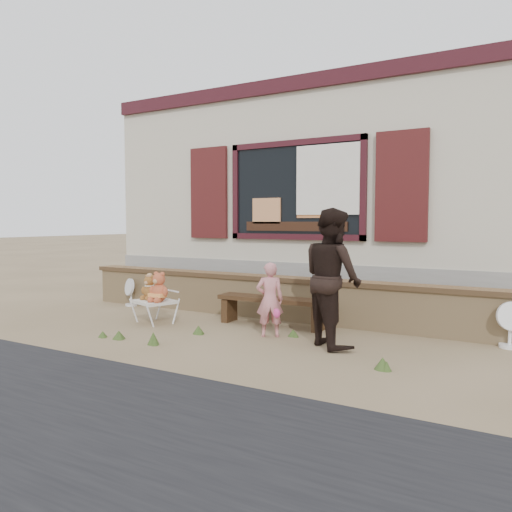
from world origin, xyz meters
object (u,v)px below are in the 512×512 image
Objects in this scene: bench at (272,305)px; adult at (332,277)px; child at (270,300)px; teddy_bear_right at (159,286)px; teddy_bear_left at (150,287)px; folding_chair at (155,302)px.

adult is (1.18, -0.65, 0.53)m from bench.
child is at bearing -66.18° from bench.
bench is 3.70× the size of teddy_bear_right.
bench is 4.39× the size of teddy_bear_left.
folding_chair is at bearing -0.00° from teddy_bear_left.
teddy_bear_right is at bearing 41.65° from adult.
teddy_bear_right is 0.45× the size of child.
child is (0.29, -0.61, 0.18)m from bench.
teddy_bear_left is 2.94m from adult.
teddy_bear_left is at bearing 39.79° from adult.
folding_chair is 1.81× the size of teddy_bear_left.
adult is (2.92, -0.01, 0.31)m from teddy_bear_left.
teddy_bear_right is 2.67m from adult.
teddy_bear_left reaches higher than folding_chair.
adult reaches higher than child.
folding_chair is 0.29m from teddy_bear_right.
adult is at bearing -30.81° from bench.
teddy_bear_left is at bearing -29.75° from child.
teddy_bear_left is 2.04m from child.
child is at bearing 37.04° from adult.
teddy_bear_right is 1.78m from child.
child is 0.59× the size of adult.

